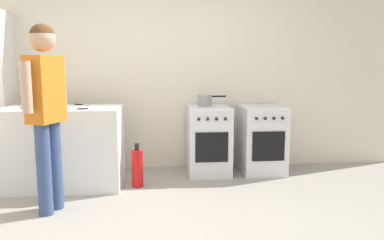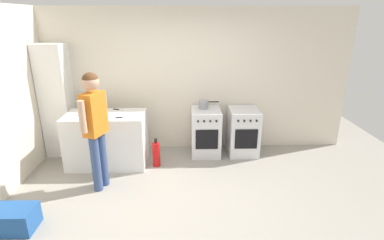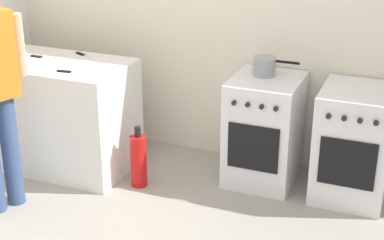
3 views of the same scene
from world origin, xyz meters
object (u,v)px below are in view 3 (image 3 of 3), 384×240
object	(u,v)px
oven_left	(264,130)
oven_right	(354,144)
knife_chef	(54,71)
knife_paring	(83,55)
pot	(265,66)
knife_bread	(47,58)
fire_extinguisher	(139,160)

from	to	relation	value
oven_left	oven_right	xyz separation A→B (m)	(0.69, 0.00, 0.00)
oven_right	knife_chef	bearing A→B (deg)	-165.02
oven_left	knife_chef	xyz separation A→B (m)	(-1.51, -0.59, 0.48)
knife_paring	knife_chef	size ratio (longest dim) A/B	0.64
oven_left	knife_paring	distance (m)	1.62
oven_right	knife_chef	world-z (taller)	knife_chef
oven_left	oven_right	bearing A→B (deg)	0.00
pot	knife_chef	xyz separation A→B (m)	(-1.47, -0.66, -0.02)
knife_bread	knife_paring	distance (m)	0.29
knife_bread	fire_extinguisher	bearing A→B (deg)	-9.71
knife_chef	oven_right	bearing A→B (deg)	14.98
knife_paring	knife_chef	distance (m)	0.45
knife_paring	fire_extinguisher	distance (m)	1.02
knife_bread	fire_extinguisher	distance (m)	1.13
knife_chef	fire_extinguisher	xyz separation A→B (m)	(0.64, 0.11, -0.69)
fire_extinguisher	oven_right	bearing A→B (deg)	17.07
oven_left	knife_bread	xyz separation A→B (m)	(-1.75, -0.33, 0.48)
oven_left	fire_extinguisher	world-z (taller)	oven_left
oven_right	pot	distance (m)	0.88
oven_left	knife_paring	bearing A→B (deg)	-175.03
pot	fire_extinguisher	xyz separation A→B (m)	(-0.83, -0.55, -0.71)
oven_right	fire_extinguisher	distance (m)	1.64
pot	fire_extinguisher	world-z (taller)	pot
oven_left	pot	distance (m)	0.50
pot	knife_chef	size ratio (longest dim) A/B	1.15
oven_right	fire_extinguisher	size ratio (longest dim) A/B	1.70
oven_right	knife_paring	bearing A→B (deg)	-176.56
oven_right	knife_bread	world-z (taller)	knife_bread
oven_right	pot	world-z (taller)	pot
pot	oven_left	bearing A→B (deg)	-59.64
knife_chef	fire_extinguisher	world-z (taller)	knife_chef
knife_paring	knife_chef	bearing A→B (deg)	-86.41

